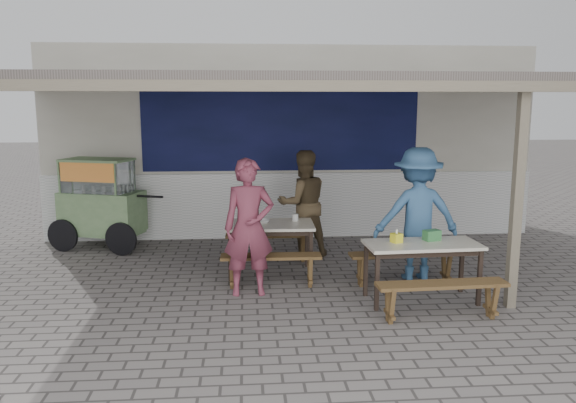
# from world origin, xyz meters

# --- Properties ---
(ground) EXTENTS (60.00, 60.00, 0.00)m
(ground) POSITION_xyz_m (0.00, 0.00, 0.00)
(ground) COLOR slate
(ground) RESTS_ON ground
(back_wall) EXTENTS (9.00, 1.28, 3.50)m
(back_wall) POSITION_xyz_m (-0.00, 3.58, 1.72)
(back_wall) COLOR beige
(back_wall) RESTS_ON ground
(warung_roof) EXTENTS (9.00, 4.21, 2.81)m
(warung_roof) POSITION_xyz_m (0.02, 0.90, 2.71)
(warung_roof) COLOR #5B534E
(warung_roof) RESTS_ON ground
(table_left) EXTENTS (1.27, 0.80, 0.75)m
(table_left) POSITION_xyz_m (-0.52, 0.70, 0.67)
(table_left) COLOR silver
(table_left) RESTS_ON ground
(bench_left_street) EXTENTS (1.36, 0.31, 0.45)m
(bench_left_street) POSITION_xyz_m (-0.53, 0.08, 0.33)
(bench_left_street) COLOR brown
(bench_left_street) RESTS_ON ground
(bench_left_wall) EXTENTS (1.36, 0.31, 0.45)m
(bench_left_wall) POSITION_xyz_m (-0.50, 1.32, 0.33)
(bench_left_wall) COLOR brown
(bench_left_wall) RESTS_ON ground
(table_right) EXTENTS (1.44, 0.70, 0.75)m
(table_right) POSITION_xyz_m (1.32, -0.60, 0.67)
(table_right) COLOR silver
(table_right) RESTS_ON ground
(bench_right_street) EXTENTS (1.52, 0.35, 0.45)m
(bench_right_street) POSITION_xyz_m (1.35, -1.26, 0.34)
(bench_right_street) COLOR brown
(bench_right_street) RESTS_ON ground
(bench_right_wall) EXTENTS (1.52, 0.35, 0.45)m
(bench_right_wall) POSITION_xyz_m (1.29, 0.06, 0.34)
(bench_right_wall) COLOR brown
(bench_right_wall) RESTS_ON ground
(vendor_cart) EXTENTS (1.98, 1.16, 1.54)m
(vendor_cart) POSITION_xyz_m (-3.33, 2.39, 0.84)
(vendor_cart) COLOR #759764
(vendor_cart) RESTS_ON ground
(patron_street_side) EXTENTS (0.67, 0.46, 1.78)m
(patron_street_side) POSITION_xyz_m (-0.83, -0.16, 0.89)
(patron_street_side) COLOR brown
(patron_street_side) RESTS_ON ground
(patron_wall_side) EXTENTS (0.95, 0.80, 1.73)m
(patron_wall_side) POSITION_xyz_m (0.06, 1.65, 0.86)
(patron_wall_side) COLOR #4E3F29
(patron_wall_side) RESTS_ON ground
(patron_right_table) EXTENTS (1.21, 0.70, 1.87)m
(patron_right_table) POSITION_xyz_m (1.53, 0.30, 0.93)
(patron_right_table) COLOR #386290
(patron_right_table) RESTS_ON ground
(tissue_box) EXTENTS (0.15, 0.15, 0.12)m
(tissue_box) POSITION_xyz_m (1.01, -0.55, 0.81)
(tissue_box) COLOR yellow
(tissue_box) RESTS_ON table_right
(donation_box) EXTENTS (0.23, 0.18, 0.13)m
(donation_box) POSITION_xyz_m (1.48, -0.48, 0.82)
(donation_box) COLOR #367B41
(donation_box) RESTS_ON table_right
(condiment_jar) EXTENTS (0.09, 0.09, 0.10)m
(condiment_jar) POSITION_xyz_m (-0.14, 0.86, 0.80)
(condiment_jar) COLOR beige
(condiment_jar) RESTS_ON table_left
(condiment_bowl) EXTENTS (0.23, 0.23, 0.05)m
(condiment_bowl) POSITION_xyz_m (-0.62, 0.73, 0.78)
(condiment_bowl) COLOR white
(condiment_bowl) RESTS_ON table_left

